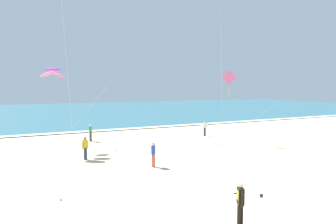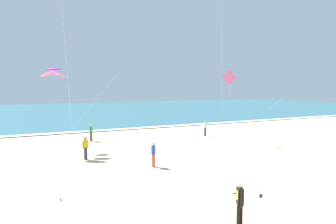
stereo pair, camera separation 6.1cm
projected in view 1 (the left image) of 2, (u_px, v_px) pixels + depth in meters
ocean_water at (55, 112)px, 60.92m from camera, size 160.00×60.00×0.08m
shoreline_foam at (86, 131)px, 34.39m from camera, size 160.00×1.25×0.01m
surfer_lead at (239, 198)px, 11.20m from camera, size 2.11×1.31×1.71m
kite_diamond_rose_near at (230, 79)px, 27.32m from camera, size 3.94×3.46×6.54m
kite_arc_violet_high at (53, 73)px, 23.98m from camera, size 5.55×3.79×6.50m
bystander_blue_top at (153, 154)px, 19.46m from camera, size 0.35×0.40×1.59m
bystander_green_top at (91, 133)px, 28.59m from camera, size 0.32×0.43×1.59m
bystander_yellow_top at (85, 148)px, 21.42m from camera, size 0.46×0.30×1.59m
bystander_white_top at (205, 128)px, 31.61m from camera, size 0.33×0.43×1.59m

